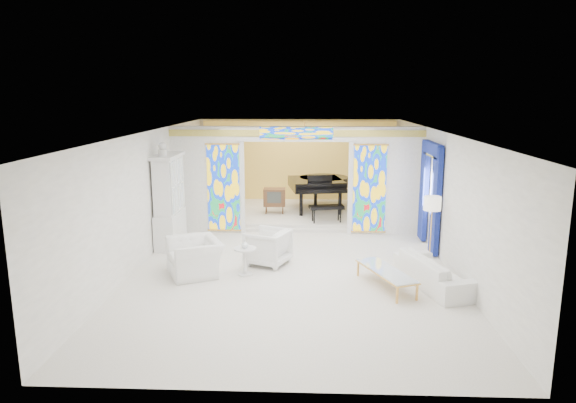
{
  "coord_description": "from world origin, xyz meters",
  "views": [
    {
      "loc": [
        0.36,
        -12.11,
        3.86
      ],
      "look_at": [
        -0.15,
        0.2,
        1.28
      ],
      "focal_mm": 32.0,
      "sensor_mm": 36.0,
      "label": 1
    }
  ],
  "objects_px": {
    "grand_piano": "(320,184)",
    "armchair_left": "(195,257)",
    "china_cabinet": "(169,201)",
    "tv_console": "(274,197)",
    "coffee_table": "(386,271)",
    "sofa": "(435,272)",
    "armchair_right": "(268,247)"
  },
  "relations": [
    {
      "from": "armchair_right",
      "to": "coffee_table",
      "type": "bearing_deg",
      "value": 83.83
    },
    {
      "from": "armchair_left",
      "to": "coffee_table",
      "type": "xyz_separation_m",
      "value": [
        4.05,
        -0.64,
        -0.04
      ]
    },
    {
      "from": "china_cabinet",
      "to": "sofa",
      "type": "distance_m",
      "value": 6.76
    },
    {
      "from": "armchair_right",
      "to": "coffee_table",
      "type": "height_order",
      "value": "armchair_right"
    },
    {
      "from": "tv_console",
      "to": "grand_piano",
      "type": "bearing_deg",
      "value": 23.61
    },
    {
      "from": "china_cabinet",
      "to": "armchair_left",
      "type": "relative_size",
      "value": 2.28
    },
    {
      "from": "armchair_right",
      "to": "grand_piano",
      "type": "height_order",
      "value": "grand_piano"
    },
    {
      "from": "armchair_right",
      "to": "china_cabinet",
      "type": "bearing_deg",
      "value": -95.49
    },
    {
      "from": "armchair_left",
      "to": "coffee_table",
      "type": "height_order",
      "value": "armchair_left"
    },
    {
      "from": "china_cabinet",
      "to": "sofa",
      "type": "relative_size",
      "value": 1.27
    },
    {
      "from": "coffee_table",
      "to": "grand_piano",
      "type": "distance_m",
      "value": 6.64
    },
    {
      "from": "armchair_left",
      "to": "sofa",
      "type": "distance_m",
      "value": 5.09
    },
    {
      "from": "armchair_left",
      "to": "tv_console",
      "type": "relative_size",
      "value": 1.52
    },
    {
      "from": "grand_piano",
      "to": "tv_console",
      "type": "bearing_deg",
      "value": -164.58
    },
    {
      "from": "china_cabinet",
      "to": "sofa",
      "type": "xyz_separation_m",
      "value": [
        6.17,
        -2.64,
        -0.86
      ]
    },
    {
      "from": "grand_piano",
      "to": "tv_console",
      "type": "distance_m",
      "value": 1.63
    },
    {
      "from": "grand_piano",
      "to": "sofa",
      "type": "bearing_deg",
      "value": -80.66
    },
    {
      "from": "sofa",
      "to": "armchair_left",
      "type": "bearing_deg",
      "value": 67.19
    },
    {
      "from": "armchair_left",
      "to": "armchair_right",
      "type": "bearing_deg",
      "value": 89.86
    },
    {
      "from": "grand_piano",
      "to": "armchair_right",
      "type": "bearing_deg",
      "value": -114.19
    },
    {
      "from": "armchair_left",
      "to": "armchair_right",
      "type": "xyz_separation_m",
      "value": [
        1.54,
        0.73,
        0.02
      ]
    },
    {
      "from": "grand_piano",
      "to": "armchair_left",
      "type": "bearing_deg",
      "value": -125.81
    },
    {
      "from": "sofa",
      "to": "coffee_table",
      "type": "bearing_deg",
      "value": 79.94
    },
    {
      "from": "coffee_table",
      "to": "china_cabinet",
      "type": "bearing_deg",
      "value": 151.75
    },
    {
      "from": "china_cabinet",
      "to": "armchair_left",
      "type": "xyz_separation_m",
      "value": [
        1.1,
        -2.13,
        -0.78
      ]
    },
    {
      "from": "china_cabinet",
      "to": "tv_console",
      "type": "relative_size",
      "value": 3.46
    },
    {
      "from": "coffee_table",
      "to": "tv_console",
      "type": "height_order",
      "value": "tv_console"
    },
    {
      "from": "sofa",
      "to": "coffee_table",
      "type": "height_order",
      "value": "sofa"
    },
    {
      "from": "sofa",
      "to": "tv_console",
      "type": "relative_size",
      "value": 2.72
    },
    {
      "from": "armchair_right",
      "to": "grand_piano",
      "type": "relative_size",
      "value": 0.27
    },
    {
      "from": "china_cabinet",
      "to": "coffee_table",
      "type": "xyz_separation_m",
      "value": [
        5.15,
        -2.77,
        -0.82
      ]
    },
    {
      "from": "sofa",
      "to": "tv_console",
      "type": "bearing_deg",
      "value": 15.86
    }
  ]
}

